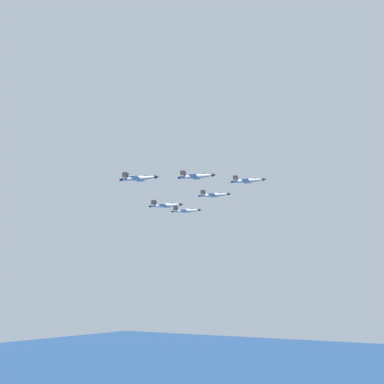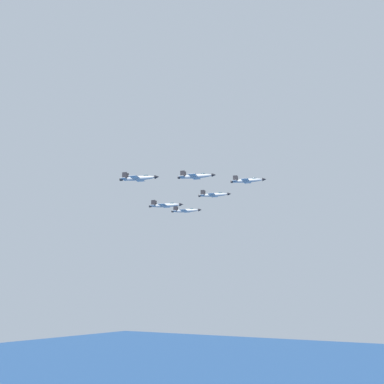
{
  "view_description": "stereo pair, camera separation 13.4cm",
  "coord_description": "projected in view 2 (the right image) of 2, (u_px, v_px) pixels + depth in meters",
  "views": [
    {
      "loc": [
        188.08,
        58.02,
        72.07
      ],
      "look_at": [
        26.91,
        -43.02,
        113.72
      ],
      "focal_mm": 44.21,
      "sensor_mm": 36.0,
      "label": 1
    },
    {
      "loc": [
        188.01,
        58.14,
        72.07
      ],
      "look_at": [
        26.91,
        -43.02,
        113.72
      ],
      "focal_mm": 44.21,
      "sensor_mm": 36.0,
      "label": 2
    }
  ],
  "objects": [
    {
      "name": "jet_lead",
      "position": [
        248.0,
        180.0,
        189.18
      ],
      "size": [
        9.12,
        14.23,
        3.04
      ],
      "rotation": [
        0.0,
        0.0,
        1.84
      ],
      "color": "#9EA3A8"
    },
    {
      "name": "jet_left_wingman",
      "position": [
        214.0,
        195.0,
        207.36
      ],
      "size": [
        9.32,
        14.5,
        3.11
      ],
      "rotation": [
        0.0,
        0.0,
        1.86
      ],
      "color": "#9EA3A8"
    },
    {
      "name": "jet_right_wingman",
      "position": [
        196.0,
        176.0,
        179.88
      ],
      "size": [
        9.52,
        14.79,
        3.17
      ],
      "rotation": [
        0.0,
        0.0,
        1.86
      ],
      "color": "#9EA3A8"
    },
    {
      "name": "jet_left_outer",
      "position": [
        186.0,
        210.0,
        225.15
      ],
      "size": [
        9.51,
        14.82,
        3.17
      ],
      "rotation": [
        0.0,
        0.0,
        1.85
      ],
      "color": "#9EA3A8"
    },
    {
      "name": "jet_right_outer",
      "position": [
        138.0,
        178.0,
        170.05
      ],
      "size": [
        9.57,
        14.87,
        3.19
      ],
      "rotation": [
        0.0,
        0.0,
        1.86
      ],
      "color": "#9EA3A8"
    },
    {
      "name": "jet_slot_rear",
      "position": [
        165.0,
        205.0,
        196.81
      ],
      "size": [
        9.51,
        14.76,
        3.17
      ],
      "rotation": [
        0.0,
        0.0,
        1.86
      ],
      "color": "#9EA3A8"
    }
  ]
}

